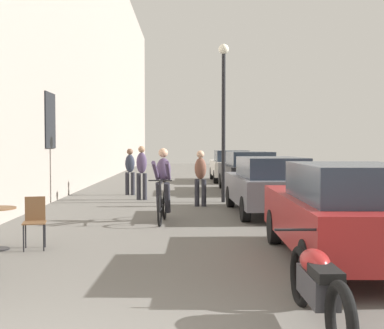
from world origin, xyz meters
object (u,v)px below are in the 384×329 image
(parked_car_nearest, at_px, (344,212))
(parked_motorcycle, at_px, (318,286))
(street_lamp, at_px, (224,102))
(cafe_chair_mid_toward_wall, at_px, (35,219))
(parked_car_third, at_px, (248,171))
(cyclist_on_bicycle, at_px, (163,187))
(pedestrian_near, at_px, (200,175))
(pedestrian_mid, at_px, (142,169))
(pedestrian_far, at_px, (130,169))
(parked_car_second, at_px, (268,184))
(parked_car_fourth, at_px, (230,165))

(parked_car_nearest, relative_size, parked_motorcycle, 2.01)
(street_lamp, relative_size, parked_motorcycle, 2.28)
(cafe_chair_mid_toward_wall, xyz_separation_m, parked_car_third, (4.96, 10.28, 0.28))
(cyclist_on_bicycle, height_order, parked_motorcycle, cyclist_on_bicycle)
(pedestrian_near, height_order, parked_car_third, pedestrian_near)
(pedestrian_near, relative_size, parked_motorcycle, 0.76)
(pedestrian_mid, height_order, pedestrian_far, pedestrian_mid)
(parked_car_second, bearing_deg, parked_motorcycle, -96.01)
(pedestrian_mid, distance_m, pedestrian_far, 1.66)
(pedestrian_mid, xyz_separation_m, pedestrian_far, (-0.55, 1.57, -0.06))
(street_lamp, bearing_deg, parked_motorcycle, -89.44)
(street_lamp, distance_m, parked_car_nearest, 8.49)
(parked_motorcycle, bearing_deg, pedestrian_far, 104.17)
(cafe_chair_mid_toward_wall, bearing_deg, pedestrian_near, 62.59)
(parked_car_fourth, bearing_deg, parked_motorcycle, -92.69)
(parked_car_third, relative_size, parked_motorcycle, 2.04)
(cyclist_on_bicycle, height_order, parked_car_nearest, cyclist_on_bicycle)
(pedestrian_far, relative_size, parked_car_nearest, 0.38)
(parked_car_second, xyz_separation_m, parked_car_fourth, (0.08, 11.48, 0.02))
(pedestrian_far, bearing_deg, parked_car_third, 14.22)
(parked_car_nearest, bearing_deg, parked_motorcycle, -112.84)
(cafe_chair_mid_toward_wall, relative_size, parked_car_third, 0.20)
(pedestrian_near, relative_size, parked_car_fourth, 0.38)
(parked_car_fourth, bearing_deg, parked_car_second, -90.38)
(cyclist_on_bicycle, height_order, street_lamp, street_lamp)
(cafe_chair_mid_toward_wall, height_order, pedestrian_far, pedestrian_far)
(pedestrian_mid, height_order, parked_car_fourth, pedestrian_mid)
(pedestrian_mid, distance_m, parked_motorcycle, 11.69)
(pedestrian_far, distance_m, parked_car_second, 6.44)
(pedestrian_near, distance_m, parked_motorcycle, 9.64)
(cafe_chair_mid_toward_wall, bearing_deg, cyclist_on_bicycle, 55.59)
(pedestrian_mid, relative_size, pedestrian_far, 1.06)
(pedestrian_near, bearing_deg, parked_car_second, -44.08)
(street_lamp, xyz_separation_m, parked_car_second, (0.94, -2.69, -2.34))
(parked_car_third, bearing_deg, street_lamp, -109.31)
(cyclist_on_bicycle, distance_m, parked_car_fourth, 12.97)
(cyclist_on_bicycle, bearing_deg, parked_car_nearest, -55.37)
(street_lamp, xyz_separation_m, parked_car_fourth, (1.02, 8.79, -2.32))
(cyclist_on_bicycle, relative_size, parked_car_nearest, 0.41)
(street_lamp, relative_size, parked_car_second, 1.16)
(pedestrian_near, bearing_deg, parked_motorcycle, -84.92)
(cafe_chair_mid_toward_wall, height_order, street_lamp, street_lamp)
(parked_car_nearest, height_order, parked_motorcycle, parked_car_nearest)
(parked_car_second, height_order, parked_motorcycle, parked_car_second)
(street_lamp, distance_m, parked_car_fourth, 9.15)
(cafe_chair_mid_toward_wall, relative_size, parked_car_fourth, 0.21)
(cyclist_on_bicycle, height_order, pedestrian_far, cyclist_on_bicycle)
(cafe_chair_mid_toward_wall, bearing_deg, pedestrian_mid, 81.22)
(cyclist_on_bicycle, xyz_separation_m, pedestrian_near, (0.96, 2.83, 0.10))
(parked_car_nearest, bearing_deg, cyclist_on_bicycle, 124.63)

